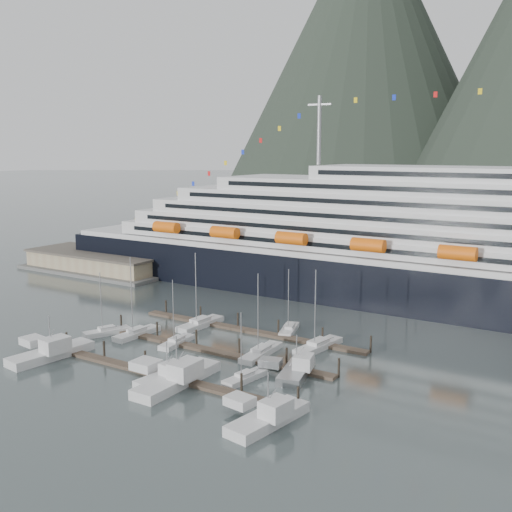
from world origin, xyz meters
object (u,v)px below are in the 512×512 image
object	(u,v)px
sailboat_g	(318,346)
warehouse	(99,263)
sailboat_b	(137,334)
trawler_d	(267,417)
sailboat_f	(289,330)
trawler_b	(167,376)
cruise_ship	(490,256)
sailboat_a	(107,332)
trawler_e	(296,370)
sailboat_e	(200,324)
trawler_a	(50,352)
trawler_c	(176,378)
sailboat_d	(261,353)
sailboat_h	(245,378)
sailboat_c	(177,342)

from	to	relation	value
sailboat_g	warehouse	bearing A→B (deg)	80.02
sailboat_b	trawler_d	size ratio (longest dim) A/B	1.18
sailboat_f	trawler_b	bearing A→B (deg)	156.53
cruise_ship	sailboat_b	world-z (taller)	cruise_ship
sailboat_a	trawler_e	bearing A→B (deg)	-65.07
cruise_ship	sailboat_f	distance (m)	46.50
sailboat_e	sailboat_g	size ratio (longest dim) A/B	1.04
sailboat_e	trawler_a	size ratio (longest dim) A/B	1.03
sailboat_g	trawler_b	distance (m)	28.11
sailboat_b	trawler_d	bearing A→B (deg)	-112.29
sailboat_f	warehouse	bearing A→B (deg)	56.28
warehouse	trawler_e	world-z (taller)	trawler_e
trawler_d	trawler_e	distance (m)	16.97
warehouse	trawler_b	bearing A→B (deg)	-37.08
trawler_c	sailboat_d	bearing A→B (deg)	-12.99
trawler_d	warehouse	bearing A→B (deg)	66.39
sailboat_a	sailboat_f	distance (m)	33.99
cruise_ship	sailboat_g	xyz separation A→B (m)	(-19.42, -40.76, -11.61)
sailboat_b	sailboat_f	xyz separation A→B (m)	(22.62, 17.00, -0.03)
sailboat_h	trawler_a	world-z (taller)	sailboat_h
sailboat_b	sailboat_e	distance (m)	12.64
sailboat_h	trawler_b	distance (m)	11.55
sailboat_b	trawler_b	bearing A→B (deg)	-123.67
warehouse	trawler_d	bearing A→B (deg)	-32.38
sailboat_c	trawler_e	size ratio (longest dim) A/B	1.07
sailboat_a	sailboat_g	world-z (taller)	sailboat_g
cruise_ship	trawler_b	bearing A→B (deg)	-115.77
sailboat_d	cruise_ship	bearing A→B (deg)	-30.82
trawler_b	trawler_d	xyz separation A→B (m)	(19.69, -3.95, 0.07)
warehouse	trawler_e	xyz separation A→B (m)	(85.11, -40.68, -1.35)
trawler_a	cruise_ship	bearing A→B (deg)	-31.47
sailboat_f	trawler_c	size ratio (longest dim) A/B	0.79
sailboat_a	sailboat_e	xyz separation A→B (m)	(11.70, 13.20, 0.03)
sailboat_f	sailboat_h	world-z (taller)	sailboat_f
sailboat_a	trawler_a	bearing A→B (deg)	-149.96
sailboat_h	sailboat_d	bearing A→B (deg)	28.77
sailboat_f	trawler_e	size ratio (longest dim) A/B	1.11
sailboat_h	trawler_d	size ratio (longest dim) A/B	0.85
trawler_e	sailboat_e	bearing A→B (deg)	51.38
sailboat_e	sailboat_h	distance (m)	29.10
sailboat_b	sailboat_f	distance (m)	28.30
sailboat_b	trawler_c	distance (m)	25.24
sailboat_b	sailboat_h	xyz separation A→B (m)	(28.72, -7.58, -0.04)
trawler_b	trawler_d	size ratio (longest dim) A/B	0.83
sailboat_h	trawler_d	bearing A→B (deg)	-126.30
sailboat_g	trawler_c	world-z (taller)	sailboat_g
sailboat_g	sailboat_h	distance (m)	18.98
warehouse	trawler_c	world-z (taller)	trawler_c
trawler_a	trawler_e	bearing A→B (deg)	-61.63
sailboat_g	sailboat_h	bearing A→B (deg)	179.98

